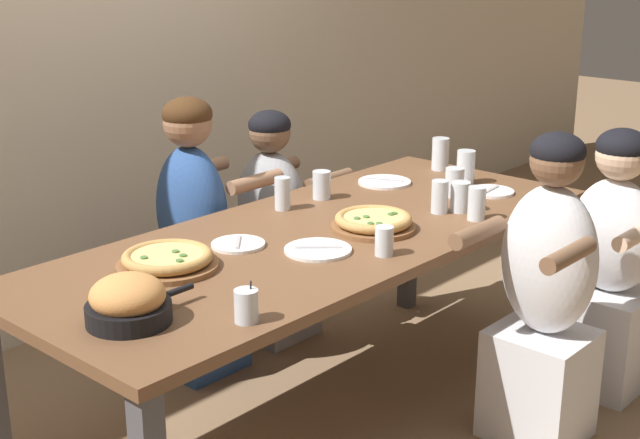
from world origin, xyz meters
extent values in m
plane|color=#896B4C|center=(0.00, 0.00, 0.00)|extent=(18.00, 18.00, 0.00)
cube|color=brown|center=(0.00, 0.00, 0.74)|extent=(2.35, 0.94, 0.04)
cube|color=#4C4C51|center=(1.11, -0.41, 0.36)|extent=(0.07, 0.07, 0.72)
cube|color=#4C4C51|center=(1.11, 0.41, 0.36)|extent=(0.07, 0.07, 0.72)
cylinder|color=brown|center=(-0.61, 0.12, 0.77)|extent=(0.34, 0.34, 0.02)
torus|color=tan|center=(-0.61, 0.12, 0.80)|extent=(0.30, 0.30, 0.03)
cylinder|color=#E5C675|center=(-0.61, 0.12, 0.80)|extent=(0.25, 0.25, 0.03)
cylinder|color=#4C7A3D|center=(-0.59, 0.07, 0.81)|extent=(0.02, 0.02, 0.01)
cylinder|color=#4C7A3D|center=(-0.62, 0.04, 0.81)|extent=(0.02, 0.02, 0.01)
cylinder|color=#4C7A3D|center=(-0.68, 0.15, 0.81)|extent=(0.02, 0.02, 0.01)
cylinder|color=#4C7A3D|center=(-0.58, 0.12, 0.81)|extent=(0.02, 0.02, 0.01)
cylinder|color=brown|center=(0.16, -0.12, 0.77)|extent=(0.32, 0.32, 0.02)
torus|color=tan|center=(0.16, -0.12, 0.80)|extent=(0.29, 0.29, 0.04)
cylinder|color=#E5C675|center=(0.16, -0.12, 0.80)|extent=(0.24, 0.24, 0.03)
cylinder|color=#4C7A3D|center=(0.24, -0.16, 0.82)|extent=(0.02, 0.02, 0.01)
cylinder|color=#4C7A3D|center=(0.10, -0.10, 0.82)|extent=(0.02, 0.02, 0.01)
cylinder|color=#4C7A3D|center=(0.08, -0.17, 0.82)|extent=(0.02, 0.02, 0.01)
cylinder|color=#4C7A3D|center=(0.13, -0.11, 0.82)|extent=(0.02, 0.02, 0.01)
cylinder|color=#4C7A3D|center=(0.22, -0.16, 0.82)|extent=(0.02, 0.02, 0.01)
cylinder|color=#4C7A3D|center=(0.10, -0.20, 0.82)|extent=(0.02, 0.02, 0.01)
cylinder|color=black|center=(-0.95, -0.13, 0.79)|extent=(0.24, 0.24, 0.06)
cylinder|color=black|center=(-0.77, -0.13, 0.80)|extent=(0.11, 0.02, 0.02)
ellipsoid|color=#D68E4C|center=(-0.95, -0.13, 0.85)|extent=(0.21, 0.21, 0.12)
cylinder|color=white|center=(0.88, -0.18, 0.77)|extent=(0.19, 0.19, 0.01)
cube|color=#B7B7BC|center=(0.88, -0.18, 0.78)|extent=(0.14, 0.03, 0.01)
cylinder|color=white|center=(0.70, 0.24, 0.77)|extent=(0.23, 0.23, 0.01)
cube|color=#B7B7BC|center=(0.70, 0.24, 0.78)|extent=(0.08, 0.15, 0.01)
cylinder|color=white|center=(-0.16, -0.13, 0.77)|extent=(0.23, 0.23, 0.01)
cube|color=#B7B7BC|center=(-0.16, -0.13, 0.78)|extent=(0.12, 0.13, 0.01)
cylinder|color=white|center=(-0.30, 0.11, 0.77)|extent=(0.19, 0.19, 0.01)
cube|color=#B7B7BC|center=(-0.30, 0.11, 0.78)|extent=(0.10, 0.10, 0.01)
cylinder|color=silver|center=(-0.73, -0.38, 0.81)|extent=(0.07, 0.07, 0.10)
cylinder|color=#1EA8DB|center=(-0.73, -0.38, 0.80)|extent=(0.06, 0.06, 0.07)
cylinder|color=black|center=(-0.71, -0.38, 0.82)|extent=(0.00, 0.01, 0.12)
cylinder|color=silver|center=(0.73, -0.10, 0.82)|extent=(0.08, 0.08, 0.12)
cylinder|color=silver|center=(0.12, 0.30, 0.83)|extent=(0.06, 0.06, 0.13)
cylinder|color=silver|center=(0.12, 0.30, 0.80)|extent=(0.06, 0.06, 0.08)
cylinder|color=silver|center=(-0.03, -0.32, 0.81)|extent=(0.06, 0.06, 0.10)
cylinder|color=silver|center=(-0.03, -0.32, 0.79)|extent=(0.06, 0.06, 0.05)
cylinder|color=silver|center=(0.56, -0.23, 0.82)|extent=(0.08, 0.08, 0.12)
cylinder|color=silver|center=(0.56, -0.23, 0.79)|extent=(0.07, 0.07, 0.06)
cylinder|color=silver|center=(1.06, 0.20, 0.84)|extent=(0.08, 0.08, 0.15)
cylinder|color=silver|center=(1.06, 0.20, 0.80)|extent=(0.07, 0.07, 0.08)
cylinder|color=silver|center=(0.51, -0.34, 0.83)|extent=(0.07, 0.07, 0.13)
cylinder|color=silver|center=(0.33, 0.29, 0.82)|extent=(0.08, 0.08, 0.12)
cylinder|color=black|center=(0.33, 0.29, 0.80)|extent=(0.07, 0.07, 0.07)
cylinder|color=silver|center=(0.50, -0.18, 0.83)|extent=(0.07, 0.07, 0.13)
cylinder|color=black|center=(0.50, -0.18, 0.81)|extent=(0.06, 0.06, 0.09)
cylinder|color=silver|center=(0.93, -0.02, 0.84)|extent=(0.08, 0.08, 0.15)
cylinder|color=black|center=(0.93, -0.02, 0.81)|extent=(0.07, 0.07, 0.09)
cube|color=#2D5193|center=(-0.03, 0.69, 0.21)|extent=(0.32, 0.34, 0.43)
ellipsoid|color=#2D5193|center=(-0.03, 0.69, 0.71)|extent=(0.24, 0.36, 0.56)
sphere|color=#9E7051|center=(-0.03, 0.69, 1.08)|extent=(0.20, 0.20, 0.20)
ellipsoid|color=#422814|center=(-0.03, 0.69, 1.12)|extent=(0.20, 0.20, 0.14)
cylinder|color=#9E7051|center=(0.18, 0.86, 0.82)|extent=(0.28, 0.06, 0.06)
cylinder|color=#9E7051|center=(0.18, 0.52, 0.82)|extent=(0.28, 0.06, 0.06)
cube|color=silver|center=(0.45, -0.69, 0.21)|extent=(0.32, 0.34, 0.43)
ellipsoid|color=silver|center=(0.45, -0.69, 0.70)|extent=(0.24, 0.36, 0.55)
sphere|color=brown|center=(0.45, -0.69, 1.07)|extent=(0.19, 0.19, 0.19)
ellipsoid|color=black|center=(0.45, -0.69, 1.10)|extent=(0.19, 0.19, 0.13)
cylinder|color=brown|center=(0.24, -0.86, 0.82)|extent=(0.28, 0.06, 0.06)
cylinder|color=brown|center=(0.24, -0.52, 0.82)|extent=(0.28, 0.06, 0.06)
cube|color=#99999E|center=(0.43, 0.69, 0.21)|extent=(0.32, 0.34, 0.43)
ellipsoid|color=#99999E|center=(0.43, 0.69, 0.65)|extent=(0.24, 0.36, 0.45)
sphere|color=brown|center=(0.43, 0.69, 0.97)|extent=(0.19, 0.19, 0.19)
ellipsoid|color=black|center=(0.43, 0.69, 1.00)|extent=(0.19, 0.19, 0.13)
cylinder|color=brown|center=(0.64, 0.86, 0.74)|extent=(0.28, 0.06, 0.06)
cylinder|color=brown|center=(0.64, 0.52, 0.74)|extent=(0.28, 0.06, 0.06)
cube|color=silver|center=(0.98, -0.69, 0.21)|extent=(0.32, 0.34, 0.43)
ellipsoid|color=silver|center=(0.98, -0.69, 0.66)|extent=(0.24, 0.36, 0.47)
sphere|color=beige|center=(0.98, -0.69, 0.99)|extent=(0.20, 0.20, 0.20)
ellipsoid|color=black|center=(0.98, -0.69, 1.02)|extent=(0.20, 0.20, 0.14)
cylinder|color=beige|center=(0.78, -0.86, 0.75)|extent=(0.28, 0.06, 0.06)
cylinder|color=beige|center=(0.78, -0.52, 0.75)|extent=(0.28, 0.06, 0.06)
camera|label=1|loc=(-2.30, -2.07, 1.80)|focal=50.00mm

